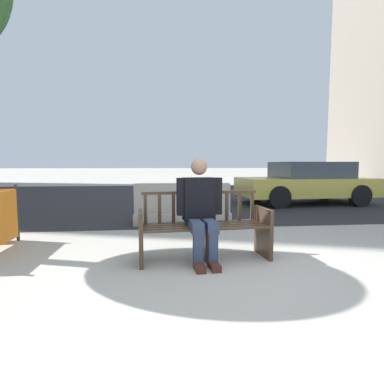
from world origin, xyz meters
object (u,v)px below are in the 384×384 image
street_bench (204,229)px  seated_person (200,208)px  car_taxi_near (306,182)px  jersey_barrier_centre (182,207)px

street_bench → seated_person: size_ratio=1.31×
car_taxi_near → street_bench: bearing=-127.9°
street_bench → jersey_barrier_centre: street_bench is taller
jersey_barrier_centre → car_taxi_near: 4.99m
jersey_barrier_centre → car_taxi_near: size_ratio=0.49×
car_taxi_near → jersey_barrier_centre: bearing=-146.4°
jersey_barrier_centre → street_bench: bearing=-87.7°
seated_person → car_taxi_near: bearing=52.1°
jersey_barrier_centre → seated_person: bearing=-89.1°
street_bench → jersey_barrier_centre: (-0.10, 2.46, -0.06)m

